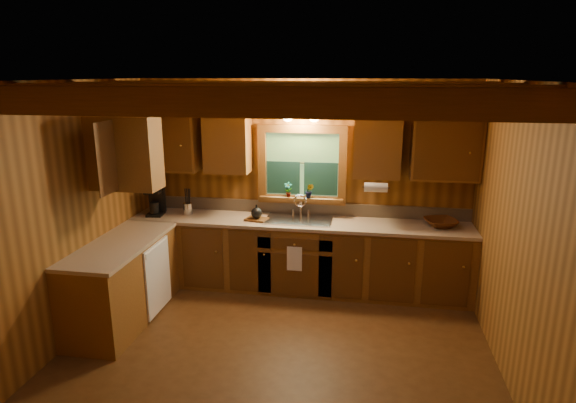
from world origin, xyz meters
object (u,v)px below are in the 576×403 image
(sink, at_px, (299,224))
(cutting_board, at_px, (257,219))
(wicker_basket, at_px, (441,223))
(coffee_maker, at_px, (156,202))

(sink, bearing_deg, cutting_board, -170.60)
(cutting_board, bearing_deg, wicker_basket, 15.12)
(sink, height_order, cutting_board, sink)
(coffee_maker, bearing_deg, wicker_basket, -5.22)
(coffee_maker, xyz_separation_m, cutting_board, (1.33, -0.03, -0.16))
(sink, xyz_separation_m, coffee_maker, (-1.84, -0.05, 0.21))
(coffee_maker, distance_m, wicker_basket, 3.54)
(sink, height_order, coffee_maker, coffee_maker)
(coffee_maker, height_order, cutting_board, coffee_maker)
(cutting_board, bearing_deg, coffee_maker, -169.08)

